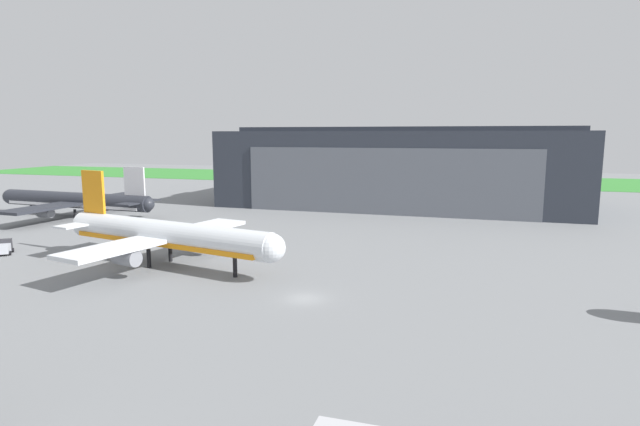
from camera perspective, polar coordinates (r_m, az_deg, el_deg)
The scene contains 6 objects.
ground_plane at distance 57.97m, azimuth -1.72°, elevation -9.55°, with size 440.00×440.00×0.00m, color slate.
grass_field_strip at distance 213.27m, azimuth 12.39°, elevation 3.66°, with size 440.00×56.00×0.08m, color #368733.
maintenance_hangar at distance 136.25m, azimuth 8.83°, elevation 5.05°, with size 87.54×40.40×20.23m.
airliner_far_left at distance 126.54m, azimuth -25.64°, elevation 1.23°, with size 42.52×36.09×11.47m.
airliner_near_left at distance 74.15m, azimuth -16.80°, elevation -2.41°, with size 37.87×31.01×12.86m.
stair_truck at distance 92.40m, azimuth -31.88°, elevation -3.29°, with size 3.78×4.08×2.12m.
Camera 1 is at (17.96, -52.02, 18.21)m, focal length 28.63 mm.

